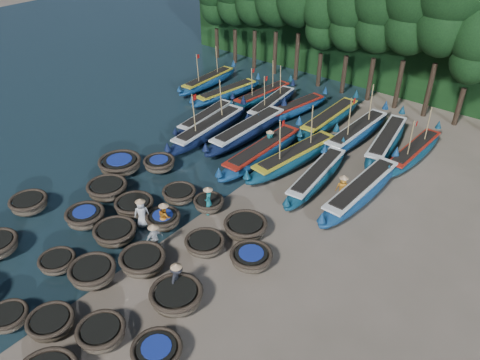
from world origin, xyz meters
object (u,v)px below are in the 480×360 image
Objects in this scene: coracle_18 at (205,244)px; long_boat_3 at (209,129)px; long_boat_12 at (272,104)px; fisherman_3 at (177,278)px; long_boat_8 at (361,190)px; coracle_17 at (163,219)px; coracle_14 at (176,296)px; long_boat_15 at (357,133)px; long_boat_2 at (206,118)px; fisherman_0 at (142,212)px; long_boat_6 at (295,157)px; long_boat_13 at (293,109)px; coracle_9 at (157,351)px; coracle_16 at (134,206)px; coracle_24 at (245,227)px; long_boat_17 at (414,152)px; long_boat_7 at (317,176)px; coracle_6 at (57,262)px; fisherman_2 at (165,216)px; fisherman_4 at (154,237)px; fisherman_5 at (270,142)px; coracle_3 at (51,323)px; coracle_20 at (120,164)px; long_boat_10 at (227,93)px; coracle_10 at (29,204)px; long_boat_11 at (262,95)px; coracle_8 at (101,333)px; coracle_12 at (115,233)px; coracle_13 at (143,261)px; coracle_11 at (85,217)px; fisherman_6 at (343,187)px; coracle_7 at (93,272)px; long_boat_5 at (263,152)px; long_boat_14 at (330,119)px; long_boat_9 at (208,81)px; long_boat_16 at (386,141)px; fisherman_1 at (208,200)px; coracle_2 at (9,317)px; coracle_22 at (179,194)px; coracle_19 at (251,257)px; coracle_23 at (209,203)px; long_boat_4 at (248,130)px.

coracle_18 is 0.25× the size of long_boat_3.
fisherman_3 is at bearing -74.10° from long_boat_12.
long_boat_12 reaches higher than long_boat_8.
long_boat_12 is at bearing 104.58° from coracle_17.
long_boat_15 is (-0.91, 17.91, 0.13)m from coracle_14.
fisherman_0 reaches higher than long_boat_2.
long_boat_6 is 7.12m from long_boat_13.
coracle_16 is at bearing 144.91° from coracle_9.
long_boat_2 is (-9.87, 7.80, 0.05)m from coracle_24.
long_boat_7 is at bearing -115.48° from long_boat_17.
fisherman_2 is at bearing 71.21° from coracle_6.
coracle_24 reaches higher than coracle_17.
fisherman_5 reaches higher than fisherman_4.
coracle_20 is (-7.36, 9.37, 0.09)m from coracle_3.
coracle_17 is 0.28× the size of long_boat_10.
coracle_10 is 0.83× the size of coracle_16.
long_boat_7 is at bearing -23.85° from fisherman_3.
coracle_24 is 4.93m from fisherman_3.
coracle_18 is at bearing -56.85° from long_boat_11.
coracle_8 is 1.08× the size of coracle_12.
fisherman_4 is at bearing 115.10° from coracle_8.
long_boat_12 is at bearing 107.23° from coracle_13.
long_boat_6 is at bearing 66.35° from coracle_11.
fisherman_6 is at bearing -136.03° from long_boat_8.
coracle_7 reaches higher than coracle_8.
fisherman_2 is (8.18, -14.42, 0.31)m from long_boat_10.
coracle_11 is 1.41× the size of fisherman_3.
coracle_8 is 0.26× the size of long_boat_5.
long_boat_9 is at bearing 179.66° from long_boat_14.
long_boat_10 is at bearing 94.35° from coracle_10.
coracle_20 is (-10.26, 5.25, 0.03)m from coracle_14.
coracle_9 is (2.29, 0.81, -0.04)m from coracle_8.
long_boat_17 is (6.98, 19.39, 0.05)m from coracle_7.
long_boat_6 reaches higher than long_boat_16.
long_boat_9 is at bearing 119.53° from coracle_16.
long_boat_2 is 5.41m from long_boat_12.
coracle_13 is at bearing -18.76° from fisherman_1.
coracle_2 is at bearing -110.72° from long_boat_7.
coracle_22 is 1.11× the size of fisherman_2.
long_boat_6 is 11.07m from long_boat_10.
long_boat_5 is (-5.29, 7.93, 0.18)m from coracle_19.
long_boat_2 is at bearing -112.26° from fisherman_0.
coracle_23 is 0.23× the size of long_boat_2.
long_boat_7 is at bearing 32.52° from coracle_20.
long_boat_4 reaches higher than coracle_20.
long_boat_16 is at bearing 57.03° from coracle_10.
long_boat_3 is 1.14× the size of long_boat_17.
coracle_2 is 7.66m from fisherman_0.
coracle_18 is 8.47m from long_boat_7.
long_boat_10 is 15.15m from fisherman_1.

